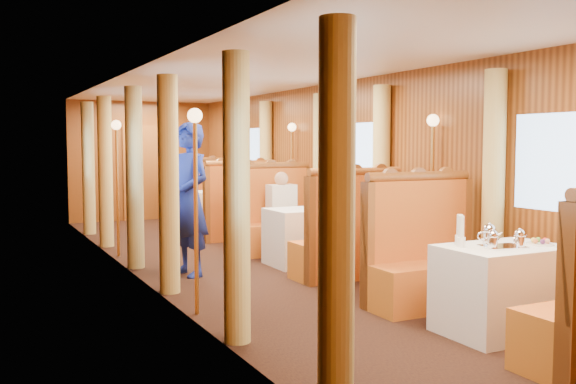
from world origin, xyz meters
TOP-DOWN VIEW (x-y plane):
  - floor at (0.00, 0.00)m, footprint 3.00×12.00m
  - ceiling at (0.00, 0.00)m, footprint 3.00×12.00m
  - wall_far at (0.00, 6.00)m, footprint 3.00×0.01m
  - wall_left at (-1.50, 0.00)m, footprint 0.01×12.00m
  - wall_right at (1.50, 0.00)m, footprint 0.01×12.00m
  - doorway_far at (0.00, 5.97)m, footprint 0.80×0.04m
  - table_near at (0.75, -3.50)m, footprint 1.05×0.72m
  - banquette_near_aft at (0.75, -2.49)m, footprint 1.30×0.55m
  - table_mid at (0.75, 0.00)m, footprint 1.05×0.72m
  - banquette_mid_fwd at (0.75, -1.01)m, footprint 1.30×0.55m
  - banquette_mid_aft at (0.75, 1.01)m, footprint 1.30×0.55m
  - table_far at (0.75, 3.50)m, footprint 1.05×0.72m
  - banquette_far_fwd at (0.75, 2.49)m, footprint 1.30×0.55m
  - banquette_far_aft at (0.75, 4.51)m, footprint 1.30×0.55m
  - tea_tray at (0.68, -3.56)m, footprint 0.38×0.32m
  - teapot_left at (0.54, -3.58)m, footprint 0.16×0.12m
  - teapot_right at (0.77, -3.65)m, footprint 0.17×0.14m
  - teapot_back at (0.62, -3.45)m, footprint 0.22×0.20m
  - fruit_plate at (1.08, -3.59)m, footprint 0.23×0.23m
  - cup_inboard at (0.39, -3.37)m, footprint 0.08×0.08m
  - cup_outboard at (0.45, -3.28)m, footprint 0.08×0.08m
  - rose_vase_mid at (0.72, -0.03)m, footprint 0.06×0.06m
  - rose_vase_far at (0.77, 3.49)m, footprint 0.06×0.06m
  - window_left_near at (-1.49, -3.50)m, footprint 0.01×1.20m
  - curtain_left_near_a at (-1.38, -4.28)m, footprint 0.22×0.22m
  - curtain_left_near_b at (-1.38, -2.72)m, footprint 0.22×0.22m
  - window_right_near at (1.49, -3.50)m, footprint 0.01×1.20m
  - curtain_right_near_b at (1.38, -2.72)m, footprint 0.22×0.22m
  - window_left_mid at (-1.49, 0.00)m, footprint 0.01×1.20m
  - curtain_left_mid_a at (-1.38, -0.78)m, footprint 0.22×0.22m
  - curtain_left_mid_b at (-1.38, 0.78)m, footprint 0.22×0.22m
  - window_right_mid at (1.49, 0.00)m, footprint 0.01×1.20m
  - curtain_right_mid_a at (1.38, -0.78)m, footprint 0.22×0.22m
  - curtain_right_mid_b at (1.38, 0.78)m, footprint 0.22×0.22m
  - window_left_far at (-1.49, 3.50)m, footprint 0.01×1.20m
  - curtain_left_far_a at (-1.38, 2.72)m, footprint 0.22×0.22m
  - curtain_left_far_b at (-1.38, 4.28)m, footprint 0.22×0.22m
  - window_right_far at (1.49, 3.50)m, footprint 0.01×1.20m
  - curtain_right_far_a at (1.38, 2.72)m, footprint 0.22×0.22m
  - curtain_right_far_b at (1.38, 4.28)m, footprint 0.22×0.22m
  - sconce_left_fore at (-1.40, -1.75)m, footprint 0.14×0.14m
  - sconce_right_fore at (1.40, -1.75)m, footprint 0.14×0.14m
  - sconce_left_aft at (-1.40, 1.75)m, footprint 0.14×0.14m
  - sconce_right_aft at (1.40, 1.75)m, footprint 0.14×0.14m
  - steward at (-0.91, 0.00)m, footprint 0.63×0.79m
  - passenger at (0.75, 0.78)m, footprint 0.40×0.44m

SIDE VIEW (x-z plane):
  - floor at x=0.00m, z-range -0.01..0.01m
  - table_near at x=0.75m, z-range 0.00..0.75m
  - table_mid at x=0.75m, z-range 0.00..0.75m
  - table_far at x=0.75m, z-range 0.00..0.75m
  - banquette_near_aft at x=0.75m, z-range -0.25..1.09m
  - banquette_mid_fwd at x=0.75m, z-range -0.25..1.09m
  - banquette_mid_aft at x=0.75m, z-range -0.25..1.09m
  - banquette_far_fwd at x=0.75m, z-range -0.25..1.09m
  - banquette_far_aft at x=0.75m, z-range -0.25..1.09m
  - passenger at x=0.75m, z-range 0.36..1.12m
  - tea_tray at x=0.68m, z-range 0.75..0.76m
  - fruit_plate at x=1.08m, z-range 0.74..0.80m
  - teapot_left at x=0.54m, z-range 0.75..0.87m
  - teapot_right at x=0.77m, z-range 0.75..0.87m
  - teapot_back at x=0.62m, z-range 0.75..0.90m
  - cup_inboard at x=0.39m, z-range 0.72..0.99m
  - cup_outboard at x=0.45m, z-range 0.72..0.99m
  - rose_vase_mid at x=0.72m, z-range 0.75..1.11m
  - rose_vase_far at x=0.77m, z-range 0.75..1.11m
  - steward at x=-0.91m, z-range 0.00..1.88m
  - doorway_far at x=0.00m, z-range 0.00..2.00m
  - curtain_left_near_a at x=-1.38m, z-range 0.00..2.35m
  - curtain_left_near_b at x=-1.38m, z-range 0.00..2.35m
  - curtain_right_near_b at x=1.38m, z-range 0.00..2.35m
  - curtain_left_mid_a at x=-1.38m, z-range 0.00..2.35m
  - curtain_left_mid_b at x=-1.38m, z-range 0.00..2.35m
  - curtain_right_mid_a at x=1.38m, z-range 0.00..2.35m
  - curtain_right_mid_b at x=1.38m, z-range 0.00..2.35m
  - curtain_left_far_a at x=-1.38m, z-range 0.00..2.35m
  - curtain_left_far_b at x=-1.38m, z-range 0.00..2.35m
  - curtain_right_far_a at x=1.38m, z-range 0.00..2.35m
  - curtain_right_far_b at x=1.38m, z-range 0.00..2.35m
  - wall_far at x=0.00m, z-range 0.00..2.50m
  - wall_left at x=-1.50m, z-range 0.00..2.50m
  - wall_right at x=1.50m, z-range 0.00..2.50m
  - sconce_left_fore at x=-1.40m, z-range 0.41..2.36m
  - sconce_right_fore at x=1.40m, z-range 0.41..2.36m
  - sconce_left_aft at x=-1.40m, z-range 0.41..2.36m
  - sconce_right_aft at x=1.40m, z-range 0.41..2.36m
  - window_left_near at x=-1.49m, z-range 1.00..1.90m
  - window_right_near at x=1.49m, z-range 1.00..1.90m
  - window_left_mid at x=-1.49m, z-range 1.00..1.90m
  - window_right_mid at x=1.49m, z-range 1.00..1.90m
  - window_left_far at x=-1.49m, z-range 1.00..1.90m
  - window_right_far at x=1.49m, z-range 1.00..1.90m
  - ceiling at x=0.00m, z-range 2.49..2.51m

